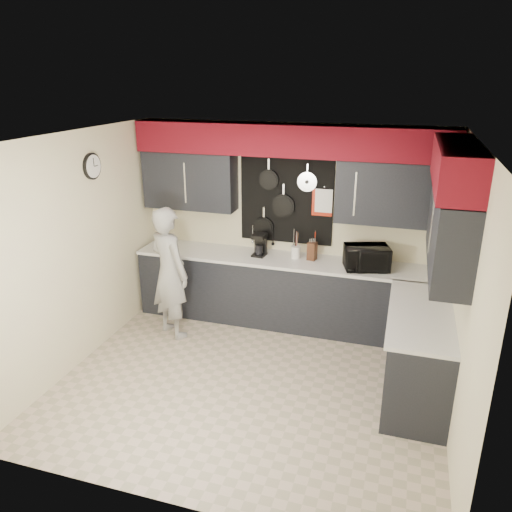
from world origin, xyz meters
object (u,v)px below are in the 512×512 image
(utensil_crock, at_px, (296,252))
(person, at_px, (170,273))
(microwave, at_px, (366,258))
(knife_block, at_px, (312,251))
(coffee_maker, at_px, (260,244))

(utensil_crock, relative_size, person, 0.09)
(microwave, height_order, knife_block, microwave)
(microwave, distance_m, utensil_crock, 0.91)
(person, bearing_deg, coffee_maker, -113.48)
(knife_block, bearing_deg, person, -142.16)
(knife_block, relative_size, coffee_maker, 0.78)
(microwave, relative_size, coffee_maker, 1.77)
(microwave, distance_m, coffee_maker, 1.38)
(microwave, xyz_separation_m, knife_block, (-0.69, 0.12, -0.03))
(utensil_crock, height_order, coffee_maker, coffee_maker)
(microwave, bearing_deg, utensil_crock, 154.68)
(knife_block, bearing_deg, utensil_crock, -168.44)
(utensil_crock, xyz_separation_m, person, (-1.42, -0.77, -0.16))
(utensil_crock, bearing_deg, person, -151.58)
(knife_block, bearing_deg, microwave, 2.61)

